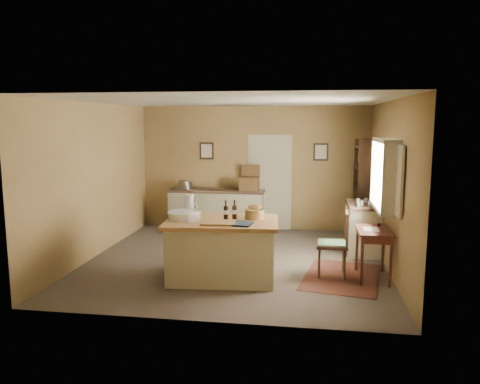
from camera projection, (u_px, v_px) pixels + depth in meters
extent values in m
plane|color=brown|center=(236.00, 260.00, 8.04)|extent=(5.00, 5.00, 0.00)
cube|color=olive|center=(254.00, 168.00, 10.28)|extent=(5.00, 0.10, 2.70)
cube|color=olive|center=(202.00, 211.00, 5.39)|extent=(5.00, 0.10, 2.70)
cube|color=olive|center=(95.00, 180.00, 8.21)|extent=(0.10, 5.00, 2.70)
cube|color=olive|center=(390.00, 186.00, 7.47)|extent=(0.10, 5.00, 2.70)
plane|color=silver|center=(236.00, 101.00, 7.64)|extent=(5.00, 5.00, 0.00)
cube|color=#B9B79B|center=(269.00, 182.00, 10.25)|extent=(0.97, 0.06, 2.11)
cube|color=black|center=(207.00, 151.00, 10.36)|extent=(0.32, 0.02, 0.38)
cube|color=beige|center=(207.00, 151.00, 10.35)|extent=(0.24, 0.01, 0.30)
cube|color=black|center=(321.00, 152.00, 9.99)|extent=(0.32, 0.02, 0.38)
cube|color=beige|center=(321.00, 152.00, 9.98)|extent=(0.24, 0.01, 0.30)
cube|color=#B7AD93|center=(383.00, 208.00, 7.34)|extent=(0.25, 1.32, 0.06)
cube|color=#B7AD93|center=(386.00, 140.00, 7.18)|extent=(0.25, 1.32, 0.06)
cube|color=white|center=(392.00, 175.00, 7.25)|extent=(0.01, 1.20, 1.00)
cube|color=#B7AD93|center=(400.00, 181.00, 6.45)|extent=(0.04, 0.35, 1.00)
cube|color=#B7AD93|center=(382.00, 169.00, 8.05)|extent=(0.04, 0.35, 1.00)
cube|color=#B7AD93|center=(222.00, 252.00, 7.05)|extent=(1.63, 1.10, 0.85)
cube|color=#AA7944|center=(222.00, 222.00, 6.98)|extent=(1.76, 1.22, 0.06)
cylinder|color=white|center=(184.00, 216.00, 7.02)|extent=(0.49, 0.49, 0.11)
cube|color=#AA7944|center=(218.00, 223.00, 6.73)|extent=(0.51, 0.38, 0.03)
cube|color=black|center=(238.00, 224.00, 6.68)|extent=(0.42, 0.36, 0.02)
cylinder|color=olive|center=(254.00, 214.00, 7.08)|extent=(0.29, 0.29, 0.14)
cylinder|color=black|center=(226.00, 210.00, 7.02)|extent=(0.07, 0.07, 0.29)
cylinder|color=black|center=(234.00, 209.00, 7.04)|extent=(0.07, 0.07, 0.29)
cube|color=#B7AD93|center=(217.00, 211.00, 10.24)|extent=(2.05, 0.56, 0.85)
cube|color=#332319|center=(217.00, 191.00, 10.17)|extent=(2.09, 0.59, 0.05)
cube|color=#4B3117|center=(249.00, 184.00, 10.04)|extent=(0.41, 0.31, 0.28)
cylinder|color=#59544F|center=(185.00, 185.00, 10.26)|extent=(0.35, 0.35, 0.18)
cube|color=#421C16|center=(342.00, 277.00, 7.19)|extent=(1.37, 1.77, 0.01)
cube|color=#381813|center=(374.00, 230.00, 7.01)|extent=(0.48, 0.79, 0.03)
cube|color=#381813|center=(374.00, 235.00, 7.02)|extent=(0.42, 0.73, 0.10)
cube|color=silver|center=(371.00, 229.00, 7.01)|extent=(0.22, 0.30, 0.01)
cylinder|color=black|center=(379.00, 225.00, 7.20)|extent=(0.05, 0.05, 0.05)
cylinder|color=#381813|center=(362.00, 262.00, 6.75)|extent=(0.04, 0.04, 0.72)
cylinder|color=#381813|center=(391.00, 263.00, 6.69)|extent=(0.04, 0.04, 0.72)
cylinder|color=#381813|center=(357.00, 249.00, 7.45)|extent=(0.04, 0.04, 0.72)
cylinder|color=#381813|center=(383.00, 250.00, 7.39)|extent=(0.04, 0.04, 0.72)
cube|color=#B7AD93|center=(362.00, 229.00, 8.52)|extent=(0.54, 0.98, 0.85)
cube|color=#332319|center=(363.00, 205.00, 8.45)|extent=(0.57, 1.02, 0.05)
cylinder|color=silver|center=(363.00, 202.00, 8.30)|extent=(0.24, 0.24, 0.09)
cube|color=black|center=(366.00, 193.00, 8.98)|extent=(0.34, 0.04, 2.01)
cube|color=black|center=(362.00, 187.00, 9.82)|extent=(0.34, 0.04, 2.01)
cube|color=black|center=(372.00, 190.00, 9.38)|extent=(0.02, 0.91, 2.01)
cube|color=black|center=(362.00, 236.00, 9.54)|extent=(0.34, 0.87, 0.03)
cube|color=black|center=(363.00, 212.00, 9.47)|extent=(0.34, 0.87, 0.03)
cube|color=black|center=(364.00, 187.00, 9.39)|extent=(0.34, 0.87, 0.03)
cube|color=black|center=(365.00, 167.00, 9.33)|extent=(0.34, 0.87, 0.03)
cube|color=black|center=(366.00, 147.00, 9.27)|extent=(0.34, 0.87, 0.03)
cylinder|color=white|center=(364.00, 184.00, 9.38)|extent=(0.12, 0.12, 0.11)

